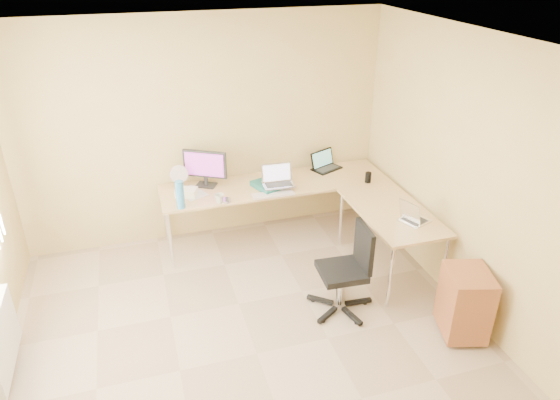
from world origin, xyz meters
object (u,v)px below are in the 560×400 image
object	(u,v)px
laptop_return	(416,212)
keyboard	(273,194)
desk_main	(276,211)
laptop_center	(278,176)
water_bottle	(180,195)
desk_fan	(179,177)
mug	(219,198)
monitor	(205,168)
cabinet	(465,302)
laptop_black	(327,161)
office_chair	(342,266)
desk_return	(389,240)

from	to	relation	value
laptop_return	keyboard	bearing A→B (deg)	28.89
desk_main	laptop_center	xyz separation A→B (m)	(-0.02, -0.18, 0.54)
water_bottle	desk_fan	xyz separation A→B (m)	(0.05, 0.50, -0.02)
mug	desk_main	bearing A→B (deg)	22.55
monitor	cabinet	xyz separation A→B (m)	(1.91, -2.31, -0.59)
mug	desk_fan	world-z (taller)	desk_fan
laptop_black	mug	size ratio (longest dim) A/B	3.42
monitor	laptop_return	world-z (taller)	monitor
desk_main	office_chair	xyz separation A→B (m)	(0.21, -1.48, 0.14)
keyboard	laptop_return	distance (m)	1.54
laptop_black	desk_fan	world-z (taller)	desk_fan
laptop_center	water_bottle	xyz separation A→B (m)	(-1.11, -0.11, -0.02)
office_chair	laptop_return	bearing A→B (deg)	17.02
monitor	desk_fan	distance (m)	0.31
laptop_center	laptop_black	bearing A→B (deg)	30.36
office_chair	laptop_center	bearing A→B (deg)	103.75
monitor	keyboard	xyz separation A→B (m)	(0.66, -0.46, -0.21)
water_bottle	laptop_black	bearing A→B (deg)	15.11
desk_main	laptop_center	distance (m)	0.57
cabinet	monitor	bearing A→B (deg)	145.62
water_bottle	laptop_return	size ratio (longest dim) A/B	0.99
monitor	laptop_center	world-z (taller)	monitor
mug	laptop_black	bearing A→B (deg)	19.15
keyboard	water_bottle	xyz separation A→B (m)	(-1.01, 0.00, 0.14)
water_bottle	desk_fan	size ratio (longest dim) A/B	1.18
office_chair	desk_main	bearing A→B (deg)	101.73
monitor	water_bottle	bearing A→B (deg)	-97.35
monitor	cabinet	world-z (taller)	monitor
laptop_black	laptop_return	distance (m)	1.52
laptop_black	mug	xyz separation A→B (m)	(-1.43, -0.50, -0.06)
desk_main	keyboard	bearing A→B (deg)	-111.47
monitor	laptop_center	bearing A→B (deg)	5.13
water_bottle	desk_main	bearing A→B (deg)	14.80
laptop_return	water_bottle	bearing A→B (deg)	44.24
desk_return	desk_fan	bearing A→B (deg)	149.69
desk_main	laptop_center	bearing A→B (deg)	-96.21
water_bottle	cabinet	world-z (taller)	water_bottle
keyboard	desk_fan	distance (m)	1.09
office_chair	laptop_black	bearing A→B (deg)	76.85
monitor	laptop_black	xyz separation A→B (m)	(1.50, 0.04, -0.10)
laptop_black	keyboard	distance (m)	0.98
laptop_center	cabinet	world-z (taller)	laptop_center
water_bottle	cabinet	size ratio (longest dim) A/B	0.49
laptop_black	laptop_return	bearing A→B (deg)	-100.16
desk_main	desk_fan	world-z (taller)	desk_fan
desk_main	desk_return	xyz separation A→B (m)	(0.98, -1.00, 0.00)
desk_return	keyboard	world-z (taller)	keyboard
laptop_black	cabinet	distance (m)	2.43
laptop_center	water_bottle	bearing A→B (deg)	-171.42
desk_fan	cabinet	distance (m)	3.26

